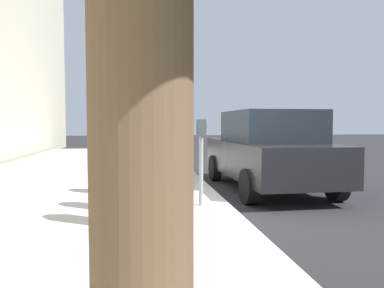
{
  "coord_description": "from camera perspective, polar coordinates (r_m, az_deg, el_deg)",
  "views": [
    {
      "loc": [
        -6.13,
        1.46,
        1.5
      ],
      "look_at": [
        0.39,
        0.56,
        1.12
      ],
      "focal_mm": 34.32,
      "sensor_mm": 36.0,
      "label": 1
    }
  ],
  "objects": [
    {
      "name": "ground_plane",
      "position": [
        6.47,
        5.45,
        -10.14
      ],
      "size": [
        80.0,
        80.0,
        0.0
      ],
      "primitive_type": "plane",
      "color": "#232326",
      "rests_on": "ground"
    },
    {
      "name": "trash_bin",
      "position": [
        2.26,
        -7.62,
        -18.59
      ],
      "size": [
        0.59,
        0.59,
        1.01
      ],
      "color": "#2D2D33",
      "rests_on": "sidewalk_slab"
    },
    {
      "name": "pedestrian_bystander",
      "position": [
        4.7,
        -7.89,
        -0.92
      ],
      "size": [
        0.44,
        0.39,
        1.72
      ],
      "rotation": [
        0.0,
        0.0,
        -0.88
      ],
      "color": "tan",
      "rests_on": "sidewalk_slab"
    },
    {
      "name": "pedestrian_at_meter",
      "position": [
        5.57,
        -7.89,
        -0.6
      ],
      "size": [
        0.51,
        0.37,
        1.68
      ],
      "rotation": [
        0.0,
        0.0,
        -1.38
      ],
      "color": "#191E4C",
      "rests_on": "sidewalk_slab"
    },
    {
      "name": "parked_sedan_near",
      "position": [
        8.4,
        11.68,
        -0.94
      ],
      "size": [
        4.44,
        2.04,
        1.77
      ],
      "color": "black",
      "rests_on": "ground_plane"
    },
    {
      "name": "sidewalk_slab",
      "position": [
        6.48,
        -21.76,
        -9.68
      ],
      "size": [
        28.0,
        6.0,
        0.15
      ],
      "primitive_type": "cube",
      "color": "#B7B2A8",
      "rests_on": "ground_plane"
    },
    {
      "name": "parking_officer",
      "position": [
        6.81,
        -7.79,
        0.85
      ],
      "size": [
        0.42,
        0.43,
        1.8
      ],
      "rotation": [
        0.0,
        0.0,
        -2.38
      ],
      "color": "#726656",
      "rests_on": "sidewalk_slab"
    },
    {
      "name": "parking_meter",
      "position": [
        5.97,
        1.44,
        0.06
      ],
      "size": [
        0.36,
        0.12,
        1.41
      ],
      "color": "gray",
      "rests_on": "sidewalk_slab"
    }
  ]
}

